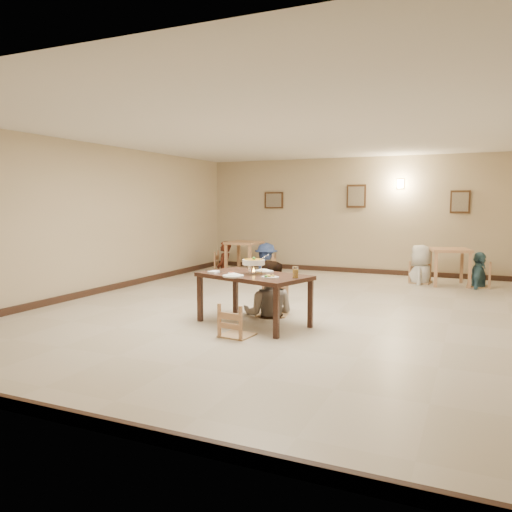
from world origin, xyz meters
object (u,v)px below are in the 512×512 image
at_px(bg_diner_c, 422,245).
at_px(bg_chair_rr, 479,264).
at_px(bg_chair_lr, 266,255).
at_px(bg_diner_d, 480,252).
at_px(curry_warmer, 254,262).
at_px(chair_far, 273,283).
at_px(bg_diner_a, 224,241).
at_px(bg_diner_b, 266,243).
at_px(chair_near, 237,305).
at_px(bg_chair_rl, 421,262).
at_px(bg_table_left, 244,247).
at_px(bg_chair_ll, 224,253).
at_px(bg_table_right, 450,255).
at_px(main_diner, 269,260).
at_px(main_table, 254,279).
at_px(drink_glass, 295,273).

bearing_deg(bg_diner_c, bg_chair_rr, 85.81).
xyz_separation_m(bg_chair_lr, bg_diner_d, (5.05, -0.06, 0.28)).
bearing_deg(bg_diner_d, curry_warmer, 154.02).
height_order(chair_far, curry_warmer, curry_warmer).
relative_size(bg_diner_a, bg_diner_d, 1.04).
bearing_deg(bg_diner_b, chair_near, -174.23).
xyz_separation_m(bg_chair_rl, bg_diner_d, (1.22, -0.08, 0.30)).
bearing_deg(bg_chair_lr, bg_table_left, -99.48).
xyz_separation_m(bg_chair_ll, bg_diner_a, (0.00, 0.00, 0.31)).
bearing_deg(chair_near, bg_table_right, -107.11).
bearing_deg(bg_diner_a, curry_warmer, 21.68).
bearing_deg(chair_far, bg_chair_rr, 43.49).
relative_size(main_diner, bg_diner_a, 1.12).
relative_size(bg_table_left, bg_chair_rl, 0.90).
bearing_deg(bg_table_right, bg_table_left, 179.95).
distance_m(main_diner, curry_warmer, 0.65).
relative_size(bg_chair_ll, bg_diner_a, 0.62).
height_order(curry_warmer, bg_table_right, curry_warmer).
height_order(main_table, curry_warmer, curry_warmer).
bearing_deg(drink_glass, bg_chair_ll, 126.50).
bearing_deg(bg_chair_rr, bg_diner_d, 180.00).
xyz_separation_m(bg_table_left, bg_chair_rl, (4.45, 0.06, -0.20)).
bearing_deg(bg_diner_d, bg_chair_rl, 91.82).
relative_size(curry_warmer, bg_chair_rr, 0.37).
distance_m(bg_table_left, bg_table_right, 5.05).
distance_m(main_diner, bg_diner_c, 4.86).
height_order(bg_chair_lr, bg_diner_b, bg_diner_b).
distance_m(main_diner, bg_table_right, 5.08).
bearing_deg(bg_diner_c, bg_chair_lr, -89.88).
distance_m(bg_chair_lr, bg_diner_c, 3.85).
relative_size(bg_diner_b, bg_diner_d, 1.03).
relative_size(chair_far, chair_near, 1.18).
xyz_separation_m(bg_table_right, bg_chair_rl, (-0.61, 0.06, -0.21)).
xyz_separation_m(bg_chair_rr, bg_diner_a, (-6.28, 0.07, 0.30)).
height_order(curry_warmer, bg_diner_d, bg_diner_d).
relative_size(curry_warmer, bg_table_left, 0.45).
bearing_deg(bg_table_right, bg_diner_b, 179.51).
height_order(chair_near, bg_diner_d, bg_diner_d).
relative_size(chair_far, drink_glass, 6.25).
height_order(chair_near, bg_table_right, chair_near).
height_order(bg_chair_lr, bg_diner_a, bg_diner_a).
relative_size(bg_chair_lr, bg_chair_rl, 1.03).
distance_m(main_table, drink_glass, 0.73).
bearing_deg(bg_diner_d, bg_diner_c, 91.82).
height_order(main_table, drink_glass, drink_glass).
height_order(main_table, bg_chair_lr, bg_chair_lr).
bearing_deg(curry_warmer, bg_chair_rl, 69.67).
distance_m(curry_warmer, bg_chair_rr, 5.93).
height_order(chair_far, bg_table_right, chair_far).
bearing_deg(main_table, bg_diner_b, 127.99).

